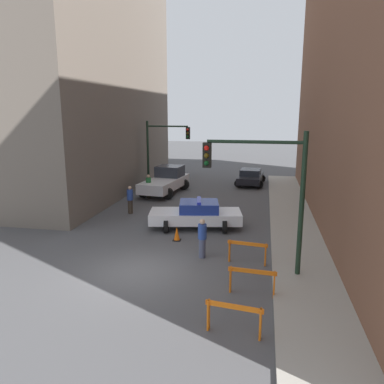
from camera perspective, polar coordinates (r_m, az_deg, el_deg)
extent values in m
plane|color=#4C4C4F|center=(14.67, -8.19, -11.93)|extent=(120.00, 120.00, 0.00)
cube|color=#9E998E|center=(14.04, 17.21, -13.28)|extent=(2.40, 44.00, 0.12)
cube|color=#6B6056|center=(31.86, -22.26, 22.14)|extent=(14.00, 20.00, 23.76)
cylinder|color=black|center=(13.78, 16.37, -1.94)|extent=(0.18, 0.18, 5.20)
cylinder|color=black|center=(13.36, 9.62, 7.53)|extent=(3.40, 0.12, 0.12)
cube|color=black|center=(13.55, 2.31, 5.64)|extent=(0.30, 0.22, 0.90)
sphere|color=red|center=(13.38, 2.22, 6.71)|extent=(0.18, 0.18, 0.18)
sphere|color=#4C3D0C|center=(13.41, 2.21, 5.57)|extent=(0.18, 0.18, 0.18)
sphere|color=#0C4219|center=(13.44, 2.20, 4.42)|extent=(0.18, 0.18, 0.18)
cylinder|color=black|center=(29.59, -6.73, 5.68)|extent=(0.18, 0.18, 5.20)
cylinder|color=black|center=(28.97, -3.77, 9.96)|extent=(3.20, 0.12, 0.12)
cube|color=black|center=(28.64, -0.62, 8.96)|extent=(0.30, 0.22, 0.90)
sphere|color=red|center=(28.48, -0.68, 9.49)|extent=(0.18, 0.18, 0.18)
sphere|color=#4C3D0C|center=(28.49, -0.68, 8.94)|extent=(0.18, 0.18, 0.18)
sphere|color=#0C4219|center=(28.51, -0.68, 8.40)|extent=(0.18, 0.18, 0.18)
cube|color=white|center=(19.46, 0.51, -3.74)|extent=(4.95, 2.65, 0.55)
cube|color=navy|center=(19.31, 1.07, -2.22)|extent=(2.23, 1.95, 0.52)
cylinder|color=black|center=(18.78, -3.97, -5.25)|extent=(0.33, 0.69, 0.66)
cylinder|color=black|center=(20.41, -3.58, -3.80)|extent=(0.33, 0.69, 0.66)
cylinder|color=black|center=(18.77, 4.97, -5.27)|extent=(0.33, 0.69, 0.66)
cylinder|color=black|center=(20.40, 4.63, -3.83)|extent=(0.33, 0.69, 0.66)
cube|color=#2633BF|center=(19.24, 1.08, -1.30)|extent=(0.44, 1.40, 0.12)
cube|color=silver|center=(27.48, -4.20, 1.31)|extent=(2.67, 5.61, 0.70)
cube|color=#2D333D|center=(28.33, -3.40, 3.20)|extent=(2.04, 1.95, 0.80)
cylinder|color=black|center=(29.41, -4.61, 1.35)|extent=(0.83, 0.36, 0.80)
cylinder|color=black|center=(28.76, -1.23, 1.13)|extent=(0.83, 0.36, 0.80)
cylinder|color=black|center=(26.42, -7.42, 0.02)|extent=(0.83, 0.36, 0.80)
cylinder|color=black|center=(25.69, -3.71, -0.25)|extent=(0.83, 0.36, 0.80)
cube|color=black|center=(31.10, 8.92, 2.16)|extent=(2.08, 4.41, 0.52)
cube|color=#232833|center=(30.85, 8.92, 3.02)|extent=(1.70, 1.91, 0.48)
cylinder|color=black|center=(32.54, 7.70, 2.18)|extent=(0.63, 0.26, 0.62)
cylinder|color=black|center=(32.39, 10.60, 2.03)|extent=(0.63, 0.26, 0.62)
cylinder|color=black|center=(29.94, 7.06, 1.31)|extent=(0.63, 0.26, 0.62)
cylinder|color=black|center=(29.77, 10.22, 1.15)|extent=(0.63, 0.26, 0.62)
cylinder|color=#382D23|center=(22.47, -9.38, -2.21)|extent=(0.40, 0.40, 0.82)
cylinder|color=navy|center=(22.31, -9.44, -0.42)|extent=(0.51, 0.51, 0.62)
sphere|color=tan|center=(22.22, -9.48, 0.63)|extent=(0.31, 0.31, 0.22)
cylinder|color=#382D23|center=(26.22, -6.60, -0.03)|extent=(0.33, 0.33, 0.82)
cylinder|color=#236633|center=(26.08, -6.64, 1.52)|extent=(0.42, 0.42, 0.62)
sphere|color=tan|center=(26.00, -6.67, 2.42)|extent=(0.26, 0.26, 0.22)
cylinder|color=#474C66|center=(15.68, 1.57, -8.54)|extent=(0.35, 0.35, 0.82)
cylinder|color=navy|center=(15.44, 1.58, -6.04)|extent=(0.45, 0.45, 0.62)
sphere|color=tan|center=(15.31, 1.59, -4.55)|extent=(0.27, 0.27, 0.22)
cube|color=orange|center=(10.59, 6.44, -16.98)|extent=(1.59, 0.27, 0.14)
cube|color=orange|center=(10.93, 2.51, -18.20)|extent=(0.07, 0.17, 0.90)
cube|color=orange|center=(10.68, 10.38, -19.22)|extent=(0.07, 0.17, 0.90)
cube|color=orange|center=(12.71, 9.18, -11.84)|extent=(1.60, 0.19, 0.14)
cube|color=orange|center=(12.95, 5.88, -13.10)|extent=(0.06, 0.16, 0.90)
cube|color=orange|center=(12.82, 12.41, -13.63)|extent=(0.06, 0.16, 0.90)
cube|color=orange|center=(15.11, 8.46, -7.81)|extent=(1.59, 0.26, 0.14)
cube|color=orange|center=(15.37, 5.74, -8.89)|extent=(0.07, 0.17, 0.90)
cube|color=orange|center=(15.15, 11.13, -9.39)|extent=(0.07, 0.17, 0.90)
cube|color=black|center=(17.78, -2.32, -7.32)|extent=(0.36, 0.36, 0.04)
cone|color=#F2600C|center=(17.67, -2.33, -6.32)|extent=(0.28, 0.28, 0.62)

